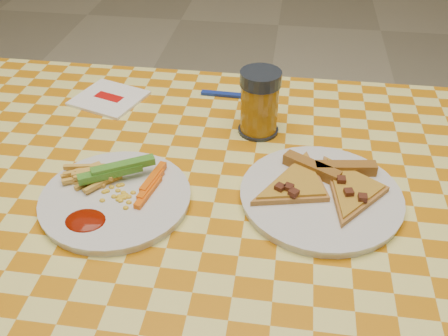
{
  "coord_description": "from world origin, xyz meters",
  "views": [
    {
      "loc": [
        0.1,
        -0.57,
        1.27
      ],
      "look_at": [
        0.01,
        0.06,
        0.78
      ],
      "focal_mm": 40.0,
      "sensor_mm": 36.0,
      "label": 1
    }
  ],
  "objects_px": {
    "plate_right": "(321,197)",
    "drink_glass": "(259,103)",
    "plate_left": "(116,200)",
    "table": "(215,236)"
  },
  "relations": [
    {
      "from": "plate_right",
      "to": "drink_glass",
      "type": "xyz_separation_m",
      "value": [
        -0.11,
        0.18,
        0.05
      ]
    },
    {
      "from": "plate_left",
      "to": "plate_right",
      "type": "bearing_deg",
      "value": 9.24
    },
    {
      "from": "table",
      "to": "plate_left",
      "type": "height_order",
      "value": "plate_left"
    },
    {
      "from": "table",
      "to": "drink_glass",
      "type": "relative_size",
      "value": 10.47
    },
    {
      "from": "plate_left",
      "to": "drink_glass",
      "type": "height_order",
      "value": "drink_glass"
    },
    {
      "from": "drink_glass",
      "to": "table",
      "type": "bearing_deg",
      "value": -103.34
    },
    {
      "from": "plate_left",
      "to": "plate_right",
      "type": "xyz_separation_m",
      "value": [
        0.31,
        0.05,
        0.0
      ]
    },
    {
      "from": "table",
      "to": "plate_right",
      "type": "xyz_separation_m",
      "value": [
        0.16,
        0.03,
        0.08
      ]
    },
    {
      "from": "plate_left",
      "to": "drink_glass",
      "type": "xyz_separation_m",
      "value": [
        0.2,
        0.23,
        0.05
      ]
    },
    {
      "from": "plate_right",
      "to": "table",
      "type": "bearing_deg",
      "value": -169.94
    }
  ]
}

